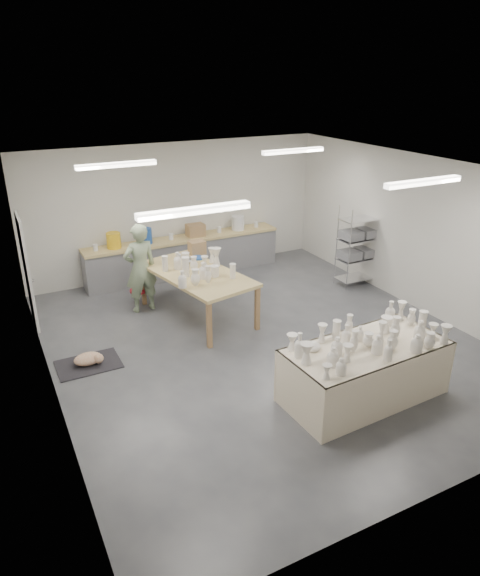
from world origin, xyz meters
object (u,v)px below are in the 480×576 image
drying_table (365,370)px  red_stool (139,291)px  potter (140,268)px  work_table (197,271)px

drying_table → red_stool: drying_table is taller
potter → drying_table: bearing=109.3°
drying_table → potter: 4.80m
work_table → potter: 1.14m
potter → red_stool: (0.00, 0.27, -0.59)m
drying_table → potter: potter is taller
work_table → red_stool: bearing=121.3°
red_stool → work_table: bearing=-47.1°
red_stool → potter: bearing=-90.0°
work_table → drying_table: bearing=-85.2°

